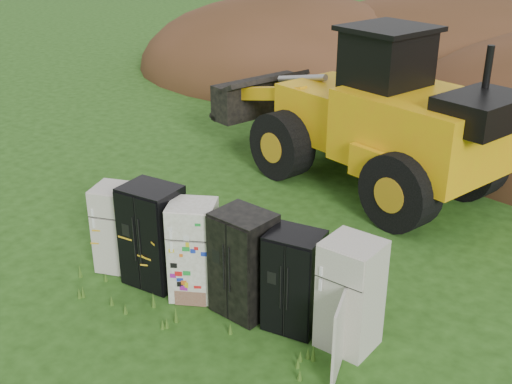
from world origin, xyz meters
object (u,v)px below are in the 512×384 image
fridge_sticker (193,250)px  fridge_dark_mid (244,264)px  fridge_black_right (294,281)px  fridge_black_side (153,235)px  fridge_leftmost (117,228)px  fridge_open_door (350,295)px  wheel_loader (351,102)px

fridge_sticker → fridge_dark_mid: size_ratio=0.97×
fridge_black_right → fridge_black_side: bearing=177.8°
fridge_leftmost → fridge_open_door: 4.62m
wheel_loader → fridge_black_right: bearing=-54.7°
fridge_black_side → wheel_loader: bearing=81.4°
fridge_leftmost → fridge_dark_mid: (2.76, -0.04, 0.08)m
fridge_open_door → fridge_leftmost: bearing=-172.9°
fridge_open_door → wheel_loader: 6.89m
fridge_black_side → fridge_sticker: fridge_black_side is taller
fridge_dark_mid → wheel_loader: wheel_loader is taller
fridge_dark_mid → wheel_loader: size_ratio=0.23×
fridge_sticker → fridge_black_right: 1.90m
wheel_loader → fridge_open_door: bearing=-47.0°
fridge_open_door → wheel_loader: bearing=120.5°
fridge_sticker → fridge_leftmost: bearing=154.8°
fridge_sticker → fridge_black_side: bearing=157.0°
fridge_leftmost → wheel_loader: bearing=57.4°
fridge_dark_mid → fridge_black_right: fridge_dark_mid is taller
fridge_sticker → fridge_dark_mid: 0.99m
fridge_leftmost → wheel_loader: wheel_loader is taller
fridge_black_side → fridge_dark_mid: fridge_black_side is taller
wheel_loader → fridge_dark_mid: bearing=-62.7°
fridge_leftmost → fridge_sticker: 1.77m
fridge_sticker → fridge_dark_mid: fridge_dark_mid is taller
fridge_dark_mid → wheel_loader: (-0.84, 6.29, 1.03)m
fridge_sticker → fridge_open_door: size_ratio=0.97×
wheel_loader → fridge_leftmost: bearing=-87.4°
fridge_sticker → wheel_loader: bearing=65.2°
fridge_sticker → fridge_open_door: (2.85, 0.05, 0.02)m
fridge_sticker → fridge_black_right: bearing=-21.7°
fridge_black_side → fridge_open_door: fridge_black_side is taller
fridge_black_side → fridge_leftmost: bearing=176.6°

